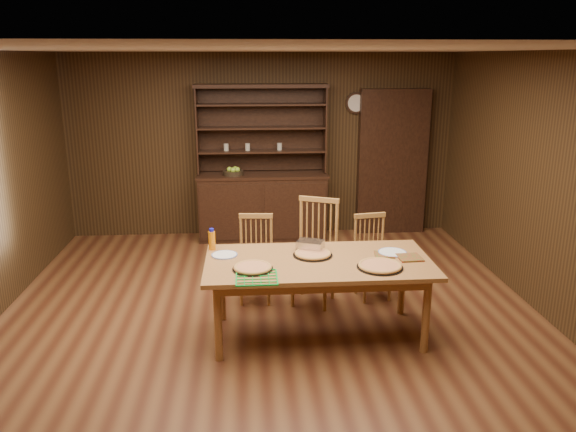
{
  "coord_description": "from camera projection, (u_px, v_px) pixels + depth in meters",
  "views": [
    {
      "loc": [
        -0.22,
        -5.04,
        2.54
      ],
      "look_at": [
        0.19,
        0.4,
        0.98
      ],
      "focal_mm": 35.0,
      "sensor_mm": 36.0,
      "label": 1
    }
  ],
  "objects": [
    {
      "name": "floor",
      "position": [
        272.0,
        323.0,
        5.55
      ],
      "size": [
        6.0,
        6.0,
        0.0
      ],
      "primitive_type": "plane",
      "color": "brown",
      "rests_on": "ground"
    },
    {
      "name": "room_shell",
      "position": [
        271.0,
        166.0,
        5.12
      ],
      "size": [
        6.0,
        6.0,
        6.0
      ],
      "color": "silver",
      "rests_on": "floor"
    },
    {
      "name": "china_hutch",
      "position": [
        263.0,
        197.0,
        8.03
      ],
      "size": [
        1.84,
        0.52,
        2.17
      ],
      "color": "#311B10",
      "rests_on": "floor"
    },
    {
      "name": "doorway",
      "position": [
        392.0,
        162.0,
        8.18
      ],
      "size": [
        1.0,
        0.18,
        2.1
      ],
      "primitive_type": "cube",
      "color": "#311B10",
      "rests_on": "floor"
    },
    {
      "name": "wall_clock",
      "position": [
        356.0,
        103.0,
        7.96
      ],
      "size": [
        0.3,
        0.05,
        0.3
      ],
      "color": "#311B10",
      "rests_on": "room_shell"
    },
    {
      "name": "dining_table",
      "position": [
        318.0,
        268.0,
        5.13
      ],
      "size": [
        2.06,
        1.03,
        0.75
      ],
      "color": "#AA673B",
      "rests_on": "floor"
    },
    {
      "name": "chair_left",
      "position": [
        256.0,
        255.0,
        6.0
      ],
      "size": [
        0.41,
        0.39,
        0.93
      ],
      "rotation": [
        0.0,
        0.0,
        -0.09
      ],
      "color": "#C69044",
      "rests_on": "floor"
    },
    {
      "name": "chair_center",
      "position": [
        316.0,
        247.0,
        5.93
      ],
      "size": [
        0.59,
        0.58,
        1.12
      ],
      "rotation": [
        0.0,
        0.0,
        -0.41
      ],
      "color": "#C69044",
      "rests_on": "floor"
    },
    {
      "name": "chair_right",
      "position": [
        371.0,
        254.0,
        6.08
      ],
      "size": [
        0.43,
        0.41,
        0.91
      ],
      "rotation": [
        0.0,
        0.0,
        0.17
      ],
      "color": "#C69044",
      "rests_on": "floor"
    },
    {
      "name": "pizza_left",
      "position": [
        253.0,
        268.0,
        4.89
      ],
      "size": [
        0.36,
        0.36,
        0.04
      ],
      "color": "black",
      "rests_on": "dining_table"
    },
    {
      "name": "pizza_right",
      "position": [
        380.0,
        266.0,
        4.93
      ],
      "size": [
        0.41,
        0.41,
        0.04
      ],
      "color": "black",
      "rests_on": "dining_table"
    },
    {
      "name": "pizza_center",
      "position": [
        313.0,
        254.0,
        5.23
      ],
      "size": [
        0.37,
        0.37,
        0.04
      ],
      "color": "black",
      "rests_on": "dining_table"
    },
    {
      "name": "cooling_rack",
      "position": [
        257.0,
        277.0,
        4.7
      ],
      "size": [
        0.37,
        0.37,
        0.02
      ],
      "primitive_type": null,
      "rotation": [
        0.0,
        0.0,
        0.1
      ],
      "color": "green",
      "rests_on": "dining_table"
    },
    {
      "name": "plate_left",
      "position": [
        224.0,
        255.0,
        5.22
      ],
      "size": [
        0.24,
        0.24,
        0.02
      ],
      "color": "white",
      "rests_on": "dining_table"
    },
    {
      "name": "plate_right",
      "position": [
        392.0,
        252.0,
        5.29
      ],
      "size": [
        0.27,
        0.27,
        0.02
      ],
      "color": "white",
      "rests_on": "dining_table"
    },
    {
      "name": "foil_dish",
      "position": [
        310.0,
        245.0,
        5.36
      ],
      "size": [
        0.29,
        0.25,
        0.1
      ],
      "primitive_type": "cube",
      "rotation": [
        0.0,
        0.0,
        -0.39
      ],
      "color": "white",
      "rests_on": "dining_table"
    },
    {
      "name": "juice_bottle",
      "position": [
        212.0,
        240.0,
        5.37
      ],
      "size": [
        0.07,
        0.07,
        0.21
      ],
      "color": "orange",
      "rests_on": "dining_table"
    },
    {
      "name": "pot_holder_a",
      "position": [
        410.0,
        258.0,
        5.16
      ],
      "size": [
        0.22,
        0.22,
        0.02
      ],
      "primitive_type": "cube",
      "rotation": [
        0.0,
        0.0,
        0.06
      ],
      "color": "#AE131C",
      "rests_on": "dining_table"
    },
    {
      "name": "pot_holder_b",
      "position": [
        384.0,
        254.0,
        5.24
      ],
      "size": [
        0.2,
        0.2,
        0.01
      ],
      "primitive_type": "cube",
      "rotation": [
        0.0,
        0.0,
        -0.14
      ],
      "color": "#AE131C",
      "rests_on": "dining_table"
    },
    {
      "name": "fruit_bowl",
      "position": [
        233.0,
        172.0,
        7.83
      ],
      "size": [
        0.28,
        0.28,
        0.12
      ],
      "color": "black",
      "rests_on": "china_hutch"
    }
  ]
}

